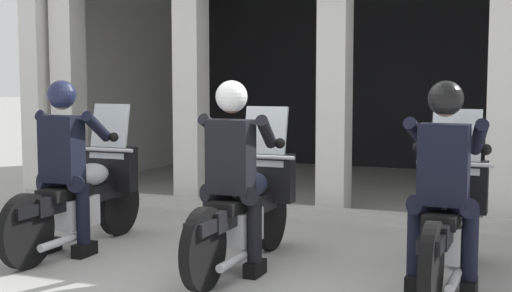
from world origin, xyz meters
The scene contains 9 objects.
ground_plane centered at (0.00, 3.00, 0.00)m, with size 80.00×80.00×0.00m, color #999993.
station_building centered at (0.01, 5.51, 2.09)m, with size 8.78×5.06×3.34m.
kerb_strip centered at (0.01, 2.50, 0.06)m, with size 8.28×0.24×0.12m, color #B7B5AD.
motorcycle_left centered at (-1.66, 0.33, 0.50)m, with size 0.62×2.04×1.35m.
police_officer_left centered at (-1.67, 0.04, 0.94)m, with size 0.63×0.61×1.58m.
motorcycle_center centered at (0.00, 0.33, 0.50)m, with size 0.62×2.04×1.35m.
police_officer_center centered at (0.00, 0.04, 0.94)m, with size 0.63×0.61×1.58m.
motorcycle_right centered at (1.67, 0.44, 0.50)m, with size 0.62×2.04×1.35m.
police_officer_right centered at (1.67, 0.15, 0.94)m, with size 0.63×0.61×1.58m.
Camera 1 is at (2.34, -5.17, 1.60)m, focal length 49.63 mm.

